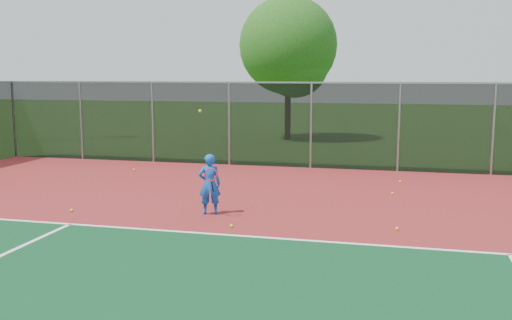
{
  "coord_description": "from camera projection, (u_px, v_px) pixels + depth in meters",
  "views": [
    {
      "loc": [
        -0.12,
        -7.86,
        3.27
      ],
      "look_at": [
        -3.28,
        5.0,
        1.3
      ],
      "focal_mm": 40.0,
      "sensor_mm": 36.0,
      "label": 1
    }
  ],
  "objects": [
    {
      "name": "practice_ball_8",
      "position": [
        400.0,
        182.0,
        17.4
      ],
      "size": [
        0.07,
        0.07,
        0.07
      ],
      "primitive_type": "sphere",
      "color": "yellow",
      "rests_on": "court_apron"
    },
    {
      "name": "practice_ball_1",
      "position": [
        392.0,
        193.0,
        15.66
      ],
      "size": [
        0.07,
        0.07,
        0.07
      ],
      "primitive_type": "sphere",
      "color": "yellow",
      "rests_on": "court_apron"
    },
    {
      "name": "practice_ball_5",
      "position": [
        134.0,
        170.0,
        19.57
      ],
      "size": [
        0.07,
        0.07,
        0.07
      ],
      "primitive_type": "sphere",
      "color": "yellow",
      "rests_on": "court_apron"
    },
    {
      "name": "tree_back_left",
      "position": [
        290.0,
        50.0,
        28.46
      ],
      "size": [
        4.91,
        4.91,
        7.21
      ],
      "color": "#331F12",
      "rests_on": "ground"
    },
    {
      "name": "ground",
      "position": [
        398.0,
        311.0,
        8.0
      ],
      "size": [
        120.0,
        120.0,
        0.0
      ],
      "primitive_type": "plane",
      "color": "#264F16",
      "rests_on": "ground"
    },
    {
      "name": "practice_ball_6",
      "position": [
        232.0,
        226.0,
        12.29
      ],
      "size": [
        0.07,
        0.07,
        0.07
      ],
      "primitive_type": "sphere",
      "color": "yellow",
      "rests_on": "court_apron"
    },
    {
      "name": "practice_ball_2",
      "position": [
        397.0,
        228.0,
        12.08
      ],
      "size": [
        0.07,
        0.07,
        0.07
      ],
      "primitive_type": "sphere",
      "color": "yellow",
      "rests_on": "court_apron"
    },
    {
      "name": "fence_back",
      "position": [
        399.0,
        126.0,
        19.3
      ],
      "size": [
        30.0,
        0.06,
        3.03
      ],
      "color": "black",
      "rests_on": "court_apron"
    },
    {
      "name": "practice_ball_4",
      "position": [
        72.0,
        210.0,
        13.71
      ],
      "size": [
        0.07,
        0.07,
        0.07
      ],
      "primitive_type": "sphere",
      "color": "yellow",
      "rests_on": "court_apron"
    },
    {
      "name": "court_apron",
      "position": [
        397.0,
        264.0,
        9.92
      ],
      "size": [
        30.0,
        20.0,
        0.02
      ],
      "primitive_type": "cube",
      "color": "maroon",
      "rests_on": "ground"
    },
    {
      "name": "tennis_player",
      "position": [
        210.0,
        184.0,
        13.39
      ],
      "size": [
        0.61,
        0.66,
        2.47
      ],
      "color": "blue",
      "rests_on": "court_apron"
    }
  ]
}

